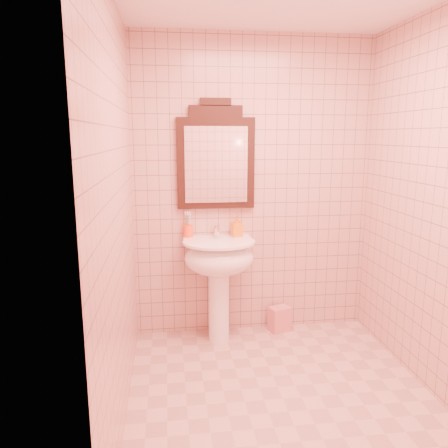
{
  "coord_description": "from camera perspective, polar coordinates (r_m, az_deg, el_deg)",
  "views": [
    {
      "loc": [
        -0.71,
        -2.5,
        1.69
      ],
      "look_at": [
        -0.32,
        0.55,
        1.07
      ],
      "focal_mm": 35.0,
      "sensor_mm": 36.0,
      "label": 1
    }
  ],
  "objects": [
    {
      "name": "floor",
      "position": [
        3.1,
        7.65,
        -21.66
      ],
      "size": [
        2.2,
        2.2,
        0.0
      ],
      "primitive_type": "plane",
      "color": "#C8A390",
      "rests_on": "ground"
    },
    {
      "name": "back_wall",
      "position": [
        3.7,
        3.79,
        4.6
      ],
      "size": [
        2.0,
        0.02,
        2.5
      ],
      "primitive_type": "cube",
      "color": "tan",
      "rests_on": "floor"
    },
    {
      "name": "soap_dispenser",
      "position": [
        3.63,
        1.67,
        -0.28
      ],
      "size": [
        0.09,
        0.1,
        0.18
      ],
      "primitive_type": "imported",
      "rotation": [
        0.0,
        0.0,
        0.18
      ],
      "color": "orange",
      "rests_on": "pedestal_sink"
    },
    {
      "name": "faucet",
      "position": [
        3.61,
        -0.92,
        -0.84
      ],
      "size": [
        0.04,
        0.16,
        0.11
      ],
      "color": "white",
      "rests_on": "pedestal_sink"
    },
    {
      "name": "toothbrush_cup",
      "position": [
        3.64,
        -4.72,
        -0.87
      ],
      "size": [
        0.08,
        0.08,
        0.19
      ],
      "rotation": [
        0.0,
        0.0,
        0.04
      ],
      "color": "#FE4B15",
      "rests_on": "pedestal_sink"
    },
    {
      "name": "towel",
      "position": [
        3.95,
        7.27,
        -12.19
      ],
      "size": [
        0.21,
        0.17,
        0.22
      ],
      "primitive_type": "cube",
      "rotation": [
        0.0,
        0.0,
        0.35
      ],
      "color": "tan",
      "rests_on": "floor"
    },
    {
      "name": "mirror",
      "position": [
        3.6,
        -1.07,
        8.55
      ],
      "size": [
        0.64,
        0.06,
        0.89
      ],
      "color": "black",
      "rests_on": "back_wall"
    },
    {
      "name": "pedestal_sink",
      "position": [
        3.55,
        -0.66,
        -5.38
      ],
      "size": [
        0.58,
        0.58,
        0.86
      ],
      "color": "white",
      "rests_on": "floor"
    }
  ]
}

